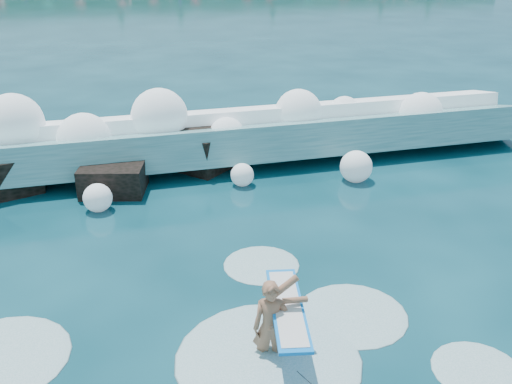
{
  "coord_description": "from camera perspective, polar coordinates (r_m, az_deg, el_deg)",
  "views": [
    {
      "loc": [
        -1.37,
        -8.55,
        6.06
      ],
      "look_at": [
        1.5,
        2.0,
        1.2
      ],
      "focal_mm": 40.0,
      "sensor_mm": 36.0,
      "label": 1
    }
  ],
  "objects": [
    {
      "name": "ground",
      "position": [
        10.57,
        -5.1,
        -11.13
      ],
      "size": [
        200.0,
        200.0,
        0.0
      ],
      "primitive_type": "plane",
      "color": "#072E38",
      "rests_on": "ground"
    },
    {
      "name": "breaking_wave",
      "position": [
        16.99,
        -5.46,
        5.13
      ],
      "size": [
        20.09,
        3.06,
        1.73
      ],
      "color": "teal",
      "rests_on": "ground"
    },
    {
      "name": "surfer_with_board",
      "position": [
        9.12,
        1.89,
        -12.93
      ],
      "size": [
        1.07,
        2.82,
        1.59
      ],
      "color": "#9B6448",
      "rests_on": "ground"
    },
    {
      "name": "surf_foam",
      "position": [
        9.47,
        -3.18,
        -15.87
      ],
      "size": [
        8.99,
        5.63,
        0.15
      ],
      "color": "silver",
      "rests_on": "ground"
    },
    {
      "name": "rock_cluster",
      "position": [
        15.98,
        -15.55,
        2.29
      ],
      "size": [
        8.1,
        3.12,
        1.25
      ],
      "color": "black",
      "rests_on": "ground"
    },
    {
      "name": "wave_spray",
      "position": [
        16.73,
        -7.35,
        6.6
      ],
      "size": [
        15.07,
        4.39,
        2.29
      ],
      "color": "white",
      "rests_on": "ground"
    }
  ]
}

